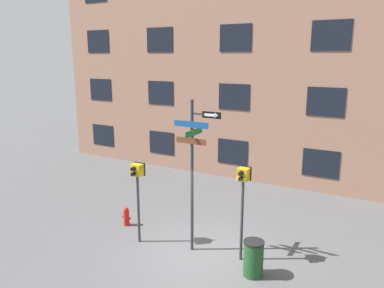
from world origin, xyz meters
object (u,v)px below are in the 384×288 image
object	(u,v)px
street_sign_pole	(194,163)
pedestrian_signal_right	(243,189)
trash_bin	(253,258)
pedestrian_signal_left	(137,181)
fire_hydrant	(126,217)

from	to	relation	value
street_sign_pole	pedestrian_signal_right	distance (m)	1.56
street_sign_pole	trash_bin	world-z (taller)	street_sign_pole
street_sign_pole	trash_bin	xyz separation A→B (m)	(2.01, -0.40, -2.24)
street_sign_pole	pedestrian_signal_left	world-z (taller)	street_sign_pole
pedestrian_signal_left	trash_bin	size ratio (longest dim) A/B	2.61
pedestrian_signal_left	trash_bin	xyz separation A→B (m)	(3.76, -0.03, -1.51)
fire_hydrant	pedestrian_signal_left	bearing A→B (deg)	-33.86
pedestrian_signal_right	fire_hydrant	distance (m)	4.64
street_sign_pole	fire_hydrant	distance (m)	3.75
pedestrian_signal_right	fire_hydrant	bearing A→B (deg)	177.56
pedestrian_signal_left	fire_hydrant	xyz separation A→B (m)	(-1.10, 0.74, -1.68)
street_sign_pole	fire_hydrant	world-z (taller)	street_sign_pole
street_sign_pole	trash_bin	size ratio (longest dim) A/B	4.62
street_sign_pole	fire_hydrant	xyz separation A→B (m)	(-2.85, 0.37, -2.41)
fire_hydrant	trash_bin	world-z (taller)	trash_bin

